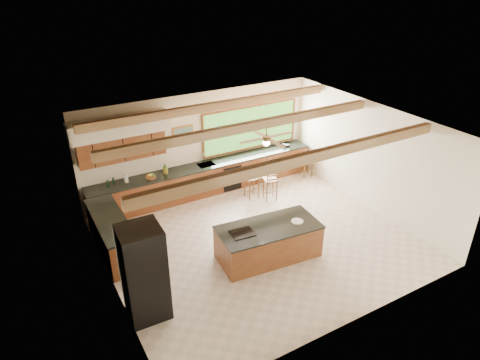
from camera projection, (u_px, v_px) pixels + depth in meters
ground at (258, 240)px, 10.78m from camera, size 7.20×7.20×0.00m
room_shell at (239, 151)px, 10.21m from camera, size 7.27×6.54×3.02m
counter_run at (187, 190)px, 12.16m from camera, size 7.12×3.10×1.25m
island at (268, 241)px, 10.00m from camera, size 2.47×1.33×0.85m
refrigerator at (144, 273)px, 8.08m from camera, size 0.81×0.79×2.00m
bar_stool_a at (271, 181)px, 12.31m from camera, size 0.46×0.46×1.07m
bar_stool_b at (265, 169)px, 13.15m from camera, size 0.40×0.40×0.94m
bar_stool_c at (253, 179)px, 12.42m from camera, size 0.40×0.40×1.07m
bar_stool_d at (308, 160)px, 13.73m from camera, size 0.40×0.40×1.00m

